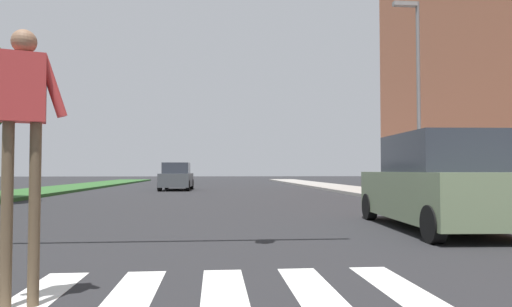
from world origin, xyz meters
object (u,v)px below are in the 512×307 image
(suv_crossing, at_px, (438,184))
(sedan_distant, at_px, (175,175))
(street_lamp_right, at_px, (416,81))
(sedan_midblock, at_px, (177,177))
(pedestrian_performer, at_px, (23,121))

(suv_crossing, relative_size, sedan_distant, 1.01)
(street_lamp_right, distance_m, sedan_midblock, 16.18)
(suv_crossing, xyz_separation_m, sedan_distant, (-8.34, 34.25, -0.17))
(street_lamp_right, bearing_deg, sedan_midblock, 129.26)
(sedan_midblock, bearing_deg, pedestrian_performer, -88.49)
(suv_crossing, bearing_deg, street_lamp_right, 68.14)
(sedan_midblock, bearing_deg, street_lamp_right, -50.74)
(street_lamp_right, bearing_deg, pedestrian_performer, -127.18)
(street_lamp_right, relative_size, pedestrian_performer, 3.01)
(sedan_distant, bearing_deg, pedestrian_performer, -87.03)
(pedestrian_performer, xyz_separation_m, sedan_distant, (-2.03, 39.05, -0.90))
(pedestrian_performer, relative_size, suv_crossing, 0.53)
(street_lamp_right, relative_size, sedan_midblock, 1.75)
(street_lamp_right, height_order, sedan_distant, street_lamp_right)
(street_lamp_right, distance_m, sedan_distant, 29.33)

